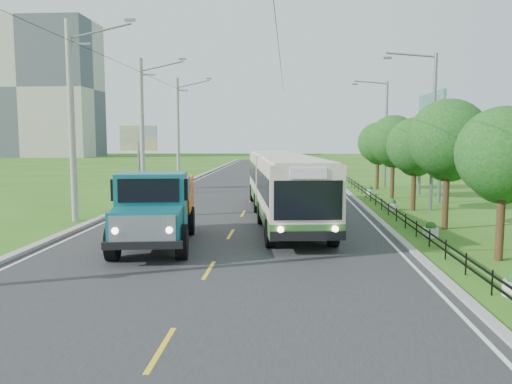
# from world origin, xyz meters

# --- Properties ---
(ground) EXTENTS (240.00, 240.00, 0.00)m
(ground) POSITION_xyz_m (0.00, 0.00, 0.00)
(ground) COLOR #2F5D16
(ground) RESTS_ON ground
(road) EXTENTS (14.00, 120.00, 0.02)m
(road) POSITION_xyz_m (0.00, 20.00, 0.01)
(road) COLOR #28282B
(road) RESTS_ON ground
(curb_left) EXTENTS (0.40, 120.00, 0.15)m
(curb_left) POSITION_xyz_m (-7.20, 20.00, 0.07)
(curb_left) COLOR #9E9E99
(curb_left) RESTS_ON ground
(curb_right) EXTENTS (0.30, 120.00, 0.10)m
(curb_right) POSITION_xyz_m (7.15, 20.00, 0.05)
(curb_right) COLOR #9E9E99
(curb_right) RESTS_ON ground
(edge_line_left) EXTENTS (0.12, 120.00, 0.00)m
(edge_line_left) POSITION_xyz_m (-6.65, 20.00, 0.02)
(edge_line_left) COLOR silver
(edge_line_left) RESTS_ON road
(edge_line_right) EXTENTS (0.12, 120.00, 0.00)m
(edge_line_right) POSITION_xyz_m (6.65, 20.00, 0.02)
(edge_line_right) COLOR silver
(edge_line_right) RESTS_ON road
(centre_dash) EXTENTS (0.12, 2.20, 0.00)m
(centre_dash) POSITION_xyz_m (0.00, 0.00, 0.02)
(centre_dash) COLOR yellow
(centre_dash) RESTS_ON road
(railing_right) EXTENTS (0.04, 40.00, 0.60)m
(railing_right) POSITION_xyz_m (8.00, 14.00, 0.30)
(railing_right) COLOR black
(railing_right) RESTS_ON ground
(pole_near) EXTENTS (3.51, 0.32, 10.00)m
(pole_near) POSITION_xyz_m (-8.26, 9.00, 5.09)
(pole_near) COLOR gray
(pole_near) RESTS_ON ground
(pole_mid) EXTENTS (3.51, 0.32, 10.00)m
(pole_mid) POSITION_xyz_m (-8.26, 21.00, 5.09)
(pole_mid) COLOR gray
(pole_mid) RESTS_ON ground
(pole_far) EXTENTS (3.51, 0.32, 10.00)m
(pole_far) POSITION_xyz_m (-8.26, 33.00, 5.09)
(pole_far) COLOR gray
(pole_far) RESTS_ON ground
(tree_second) EXTENTS (3.18, 3.26, 5.30)m
(tree_second) POSITION_xyz_m (9.86, 2.14, 3.52)
(tree_second) COLOR #382314
(tree_second) RESTS_ON ground
(tree_third) EXTENTS (3.60, 3.62, 6.00)m
(tree_third) POSITION_xyz_m (9.86, 8.14, 3.99)
(tree_third) COLOR #382314
(tree_third) RESTS_ON ground
(tree_fourth) EXTENTS (3.24, 3.31, 5.40)m
(tree_fourth) POSITION_xyz_m (9.86, 14.14, 3.59)
(tree_fourth) COLOR #382314
(tree_fourth) RESTS_ON ground
(tree_fifth) EXTENTS (3.48, 3.52, 5.80)m
(tree_fifth) POSITION_xyz_m (9.86, 20.14, 3.85)
(tree_fifth) COLOR #382314
(tree_fifth) RESTS_ON ground
(tree_back) EXTENTS (3.30, 3.36, 5.50)m
(tree_back) POSITION_xyz_m (9.86, 26.14, 3.65)
(tree_back) COLOR #382314
(tree_back) RESTS_ON ground
(streetlight_mid) EXTENTS (3.02, 0.20, 9.07)m
(streetlight_mid) POSITION_xyz_m (10.64, 14.00, 4.90)
(streetlight_mid) COLOR slate
(streetlight_mid) RESTS_ON ground
(streetlight_far) EXTENTS (3.02, 0.20, 9.07)m
(streetlight_far) POSITION_xyz_m (10.64, 28.00, 4.90)
(streetlight_far) COLOR slate
(streetlight_far) RESTS_ON ground
(planter_near) EXTENTS (0.64, 0.64, 0.67)m
(planter_near) POSITION_xyz_m (8.60, 6.00, 0.29)
(planter_near) COLOR silver
(planter_near) RESTS_ON ground
(planter_mid) EXTENTS (0.64, 0.64, 0.67)m
(planter_mid) POSITION_xyz_m (8.60, 14.00, 0.29)
(planter_mid) COLOR silver
(planter_mid) RESTS_ON ground
(planter_far) EXTENTS (0.64, 0.64, 0.67)m
(planter_far) POSITION_xyz_m (8.60, 22.00, 0.29)
(planter_far) COLOR silver
(planter_far) RESTS_ON ground
(billboard_left) EXTENTS (3.00, 0.20, 5.20)m
(billboard_left) POSITION_xyz_m (-9.50, 24.00, 3.87)
(billboard_left) COLOR slate
(billboard_left) RESTS_ON ground
(billboard_right) EXTENTS (0.24, 6.00, 7.30)m
(billboard_right) POSITION_xyz_m (12.30, 20.00, 5.34)
(billboard_right) COLOR slate
(billboard_right) RESTS_ON ground
(apartment_near) EXTENTS (28.00, 14.00, 30.00)m
(apartment_near) POSITION_xyz_m (-55.00, 95.00, 15.00)
(apartment_near) COLOR #B7B2A3
(apartment_near) RESTS_ON ground
(bus) EXTENTS (4.69, 17.05, 3.25)m
(bus) POSITION_xyz_m (2.22, 10.45, 1.96)
(bus) COLOR #316829
(bus) RESTS_ON ground
(dump_truck) EXTENTS (3.56, 7.27, 2.93)m
(dump_truck) POSITION_xyz_m (-2.67, 3.64, 1.66)
(dump_truck) COLOR #12626C
(dump_truck) RESTS_ON ground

